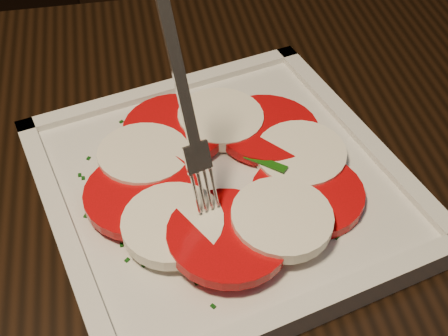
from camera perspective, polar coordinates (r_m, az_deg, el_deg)
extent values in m
cube|color=black|center=(0.46, -0.36, -11.87)|extent=(1.22, 0.83, 0.04)
cube|color=black|center=(1.13, -0.11, 8.72)|extent=(0.49, 0.49, 0.04)
cylinder|color=black|center=(1.14, -5.58, -8.34)|extent=(0.04, 0.04, 0.41)
cylinder|color=black|center=(1.23, 10.69, -3.65)|extent=(0.04, 0.04, 0.41)
cylinder|color=black|center=(1.38, -9.70, 3.05)|extent=(0.04, 0.04, 0.41)
cylinder|color=black|center=(1.46, 4.16, 6.31)|extent=(0.04, 0.04, 0.41)
cube|color=silver|center=(0.49, 0.00, -1.85)|extent=(0.33, 0.33, 0.01)
cylinder|color=red|center=(0.48, 7.63, -2.42)|extent=(0.09, 0.09, 0.01)
cylinder|color=white|center=(0.50, 7.02, 1.15)|extent=(0.07, 0.07, 0.01)
cylinder|color=red|center=(0.52, 3.97, 3.57)|extent=(0.09, 0.09, 0.01)
cylinder|color=white|center=(0.53, -0.32, 4.53)|extent=(0.07, 0.07, 0.01)
cylinder|color=red|center=(0.52, -4.52, 3.52)|extent=(0.09, 0.09, 0.01)
cylinder|color=white|center=(0.50, -7.33, 1.10)|extent=(0.07, 0.07, 0.02)
cylinder|color=red|center=(0.47, -7.56, -2.33)|extent=(0.09, 0.09, 0.01)
cylinder|color=white|center=(0.44, -4.71, -5.17)|extent=(0.07, 0.07, 0.01)
cylinder|color=red|center=(0.43, 0.39, -6.27)|extent=(0.09, 0.09, 0.01)
cylinder|color=white|center=(0.44, 5.31, -4.63)|extent=(0.07, 0.07, 0.01)
cube|color=#17520E|center=(0.45, -2.58, -4.82)|extent=(0.01, 0.03, 0.00)
cube|color=#17520E|center=(0.47, -5.63, -2.14)|extent=(0.03, 0.04, 0.00)
cube|color=#17520E|center=(0.49, 3.83, 0.53)|extent=(0.03, 0.03, 0.00)
cube|color=#17520E|center=(0.50, -4.16, 1.68)|extent=(0.04, 0.01, 0.00)
cube|color=#17520E|center=(0.44, 0.69, -5.94)|extent=(0.03, 0.04, 0.00)
cube|color=#17520E|center=(0.47, 6.75, -2.44)|extent=(0.02, 0.03, 0.01)
cube|color=#0A3609|center=(0.52, 10.67, 2.01)|extent=(0.00, 0.00, 0.00)
cube|color=#0A3609|center=(0.55, 4.23, 4.82)|extent=(0.00, 0.00, 0.00)
cube|color=#0A3609|center=(0.52, -12.28, 0.87)|extent=(0.00, 0.00, 0.00)
cube|color=#0A3609|center=(0.43, 0.65, -9.83)|extent=(0.00, 0.00, 0.00)
cube|color=#0A3609|center=(0.56, -6.45, 5.76)|extent=(0.00, 0.00, 0.00)
cube|color=#0A3609|center=(0.44, -7.38, -8.78)|extent=(0.00, 0.00, 0.00)
cube|color=#0A3609|center=(0.50, -12.75, -0.91)|extent=(0.00, 0.00, 0.00)
cube|color=#0A3609|center=(0.43, -4.43, -9.06)|extent=(0.00, 0.00, 0.00)
cube|color=#0A3609|center=(0.47, -12.52, -4.29)|extent=(0.00, 0.00, 0.00)
cube|color=#0A3609|center=(0.50, -11.80, -0.63)|extent=(0.00, 0.00, 0.00)
cube|color=#0A3609|center=(0.50, -13.06, -0.63)|extent=(0.00, 0.00, 0.00)
cube|color=#0A3609|center=(0.48, 11.02, -2.82)|extent=(0.00, 0.00, 0.00)
cube|color=#0A3609|center=(0.45, -9.33, -6.95)|extent=(0.00, 0.00, 0.00)
cube|color=#0A3609|center=(0.51, 9.21, 0.85)|extent=(0.00, 0.00, 0.00)
cube|color=#0A3609|center=(0.44, -8.84, -8.32)|extent=(0.00, 0.00, 0.00)
cube|color=#0A3609|center=(0.55, 7.89, 4.86)|extent=(0.00, 0.00, 0.00)
cube|color=#0A3609|center=(0.48, -10.59, -2.77)|extent=(0.00, 0.00, 0.00)
cube|color=#0A3609|center=(0.46, 10.26, -6.27)|extent=(0.00, 0.00, 0.00)
cube|color=#0A3609|center=(0.51, -8.67, 1.18)|extent=(0.00, 0.00, 0.00)
cube|color=#0A3609|center=(0.54, -3.12, 4.74)|extent=(0.00, 0.00, 0.00)
cube|color=#0A3609|center=(0.48, 12.33, -3.86)|extent=(0.00, 0.00, 0.00)
cube|color=#0A3609|center=(0.42, -1.00, -12.52)|extent=(0.00, 0.00, 0.00)
cube|color=#0A3609|center=(0.51, 9.03, 0.77)|extent=(0.00, 0.00, 0.00)
cube|color=#0A3609|center=(0.54, -9.37, 4.20)|extent=(0.00, 0.00, 0.00)
cube|color=#0A3609|center=(0.49, -10.10, -1.41)|extent=(0.00, 0.00, 0.00)
cube|color=#0A3609|center=(0.43, 1.73, -9.00)|extent=(0.00, 0.00, 0.00)
cube|color=#0A3609|center=(0.47, -9.96, -3.57)|extent=(0.00, 0.00, 0.00)
cube|color=#0A3609|center=(0.43, -2.47, -10.46)|extent=(0.00, 0.00, 0.00)
cube|color=#0A3609|center=(0.56, 5.72, 5.56)|extent=(0.00, 0.00, 0.00)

